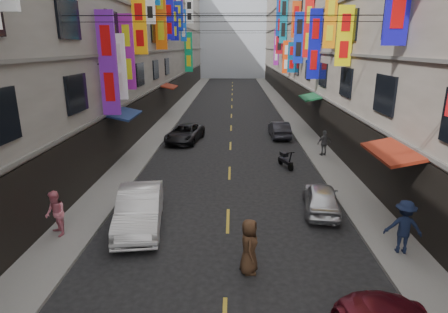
# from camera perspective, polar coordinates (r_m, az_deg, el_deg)

# --- Properties ---
(sidewalk_left) EXTENTS (2.00, 90.00, 0.12)m
(sidewalk_left) POSITION_cam_1_polar(r_m,az_deg,el_deg) (39.05, -7.75, 6.28)
(sidewalk_left) COLOR slate
(sidewalk_left) RESTS_ON ground
(sidewalk_right) EXTENTS (2.00, 90.00, 0.12)m
(sidewalk_right) POSITION_cam_1_polar(r_m,az_deg,el_deg) (38.99, 10.04, 6.17)
(sidewalk_right) COLOR slate
(sidewalk_right) RESTS_ON ground
(building_row_left) EXTENTS (10.14, 90.00, 19.00)m
(building_row_left) POSITION_cam_1_polar(r_m,az_deg,el_deg) (39.94, -17.34, 19.53)
(building_row_left) COLOR gray
(building_row_left) RESTS_ON ground
(building_row_right) EXTENTS (10.14, 90.00, 19.00)m
(building_row_right) POSITION_cam_1_polar(r_m,az_deg,el_deg) (39.83, 19.83, 19.33)
(building_row_right) COLOR #AEA092
(building_row_right) RESTS_ON ground
(haze_block) EXTENTS (18.00, 8.00, 22.00)m
(haze_block) POSITION_cam_1_polar(r_m,az_deg,el_deg) (88.05, 1.39, 19.16)
(haze_block) COLOR silver
(haze_block) RESTS_ON ground
(shop_signage) EXTENTS (14.00, 55.00, 11.79)m
(shop_signage) POSITION_cam_1_polar(r_m,az_deg,el_deg) (31.61, 1.19, 20.43)
(shop_signage) COLOR #1138CD
(shop_signage) RESTS_ON ground
(street_awnings) EXTENTS (13.99, 35.20, 0.41)m
(street_awnings) POSITION_cam_1_polar(r_m,az_deg,el_deg) (22.34, -2.32, 6.48)
(street_awnings) COLOR #124623
(street_awnings) RESTS_ON ground
(overhead_cables) EXTENTS (14.00, 38.04, 1.24)m
(overhead_cables) POSITION_cam_1_polar(r_m,az_deg,el_deg) (26.02, 1.08, 20.73)
(overhead_cables) COLOR black
(overhead_cables) RESTS_ON ground
(lane_markings) EXTENTS (0.12, 80.20, 0.01)m
(lane_markings) POSITION_cam_1_polar(r_m,az_deg,el_deg) (35.62, 1.11, 5.36)
(lane_markings) COLOR gold
(lane_markings) RESTS_ON ground
(scooter_far_right) EXTENTS (0.77, 1.74, 1.14)m
(scooter_far_right) POSITION_cam_1_polar(r_m,az_deg,el_deg) (22.24, 9.33, -0.55)
(scooter_far_right) COLOR black
(scooter_far_right) RESTS_ON ground
(car_left_mid) EXTENTS (2.26, 4.82, 1.53)m
(car_left_mid) POSITION_cam_1_polar(r_m,az_deg,el_deg) (15.12, -12.74, -7.78)
(car_left_mid) COLOR white
(car_left_mid) RESTS_ON ground
(car_left_far) EXTENTS (2.85, 4.88, 1.28)m
(car_left_far) POSITION_cam_1_polar(r_m,az_deg,el_deg) (28.01, -5.98, 3.53)
(car_left_far) COLOR black
(car_left_far) RESTS_ON ground
(car_right_mid) EXTENTS (1.91, 3.76, 1.23)m
(car_right_mid) POSITION_cam_1_polar(r_m,az_deg,el_deg) (16.70, 14.60, -6.10)
(car_right_mid) COLOR silver
(car_right_mid) RESTS_ON ground
(car_right_far) EXTENTS (1.45, 3.86, 1.26)m
(car_right_far) POSITION_cam_1_polar(r_m,az_deg,el_deg) (29.57, 8.43, 4.11)
(car_right_far) COLOR #27272F
(car_right_far) RESTS_ON ground
(pedestrian_lfar) EXTENTS (0.98, 1.01, 1.72)m
(pedestrian_lfar) POSITION_cam_1_polar(r_m,az_deg,el_deg) (15.16, -24.31, -7.94)
(pedestrian_lfar) COLOR pink
(pedestrian_lfar) RESTS_ON sidewalk_left
(pedestrian_rnear) EXTENTS (1.31, 0.84, 1.88)m
(pedestrian_rnear) POSITION_cam_1_polar(r_m,az_deg,el_deg) (14.11, 25.71, -9.61)
(pedestrian_rnear) COLOR #131C36
(pedestrian_rnear) RESTS_ON sidewalk_right
(pedestrian_rfar) EXTENTS (1.08, 0.84, 1.63)m
(pedestrian_rfar) POSITION_cam_1_polar(r_m,az_deg,el_deg) (24.72, 15.02, 2.01)
(pedestrian_rfar) COLOR slate
(pedestrian_rfar) RESTS_ON sidewalk_right
(pedestrian_crossing) EXTENTS (0.60, 0.88, 1.80)m
(pedestrian_crossing) POSITION_cam_1_polar(r_m,az_deg,el_deg) (11.96, 3.85, -13.51)
(pedestrian_crossing) COLOR #482E1D
(pedestrian_crossing) RESTS_ON ground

